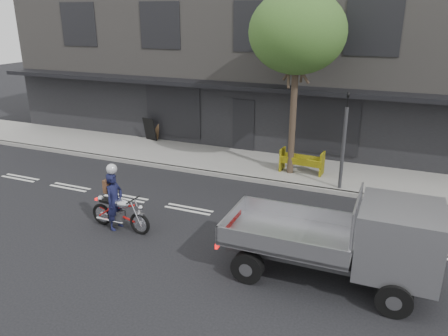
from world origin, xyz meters
TOP-DOWN VIEW (x-y plane):
  - ground at (0.00, 0.00)m, footprint 80.00×80.00m
  - sidewalk at (0.00, 4.70)m, footprint 32.00×3.20m
  - kerb at (0.00, 3.10)m, footprint 32.00×0.20m
  - building_main at (0.00, 11.30)m, footprint 26.00×10.00m
  - street_tree at (2.20, 4.20)m, footprint 3.40×3.40m
  - traffic_light_pole at (4.20, 3.35)m, footprint 0.12×0.12m
  - motorcycle at (-1.20, -1.95)m, footprint 2.04×0.59m
  - rider at (-1.35, -1.95)m, footprint 0.44×0.64m
  - flatbed_ute at (5.77, -2.13)m, footprint 4.75×2.01m
  - construction_barrier at (2.60, 4.13)m, footprint 1.68×0.76m
  - sandwich_board at (-5.13, 5.95)m, footprint 0.77×0.60m

SIDE VIEW (x-z plane):
  - ground at x=0.00m, z-range 0.00..0.00m
  - sidewalk at x=0.00m, z-range 0.00..0.15m
  - kerb at x=0.00m, z-range 0.00..0.15m
  - motorcycle at x=-1.20m, z-range 0.01..1.06m
  - construction_barrier at x=2.60m, z-range 0.15..1.07m
  - sandwich_board at x=-5.13m, z-range 0.15..1.24m
  - rider at x=-1.35m, z-range 0.00..1.69m
  - flatbed_ute at x=5.77m, z-range 0.15..2.34m
  - traffic_light_pole at x=4.20m, z-range -0.10..3.40m
  - building_main at x=0.00m, z-range 0.00..8.00m
  - street_tree at x=2.20m, z-range 1.90..8.65m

